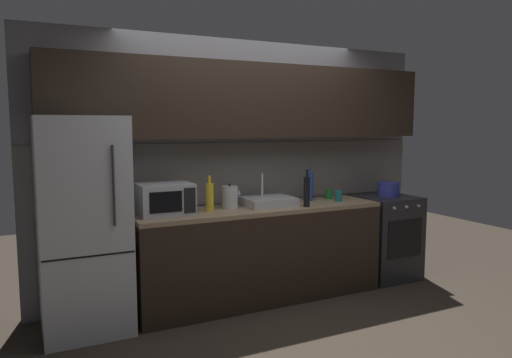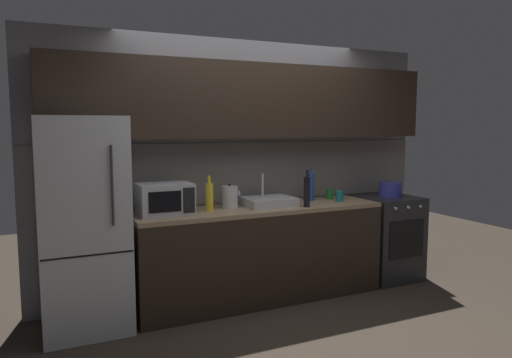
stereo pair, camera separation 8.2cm
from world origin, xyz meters
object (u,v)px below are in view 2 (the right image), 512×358
Objects in this scene: oven_range at (387,237)px; kettle at (230,197)px; microwave at (165,199)px; mug_teal at (339,196)px; refrigerator at (83,225)px; mug_green at (330,194)px; cooking_pot at (390,189)px; wine_bottle_yellow at (209,196)px; wine_bottle_blue at (311,187)px; wine_bottle_dark at (307,191)px.

kettle reaches higher than oven_range.
mug_teal is (1.77, -0.07, -0.08)m from microwave.
refrigerator is at bearing -177.04° from kettle.
refrigerator is at bearing -177.00° from mug_green.
mug_green is (-0.67, 0.13, 0.50)m from oven_range.
kettle is 0.95× the size of cooking_pot.
microwave reaches higher than cooking_pot.
refrigerator is at bearing 178.70° from mug_teal.
microwave is at bearing 1.55° from refrigerator.
wine_bottle_yellow is 2.96× the size of mug_teal.
oven_range is 3.72× the size of cooking_pot.
microwave is 0.40m from wine_bottle_yellow.
cooking_pot is (0.93, -0.12, -0.07)m from wine_bottle_blue.
kettle is at bearing 177.90° from cooking_pot.
wine_bottle_blue is at bearing 3.16° from kettle.
mug_green is (0.24, 0.01, -0.09)m from wine_bottle_blue.
wine_bottle_dark is at bearing -170.51° from cooking_pot.
wine_bottle_dark is 1.19m from cooking_pot.
wine_bottle_blue is 1.09× the size of wine_bottle_yellow.
refrigerator is 4.99× the size of wine_bottle_blue.
mug_teal is at bearing -175.38° from oven_range.
microwave is 1.90× the size of cooking_pot.
wine_bottle_dark is 0.50m from mug_teal.
wine_bottle_blue is 0.31m from mug_teal.
refrigerator is 16.06× the size of mug_teal.
kettle is at bearing 2.96° from refrigerator.
refrigerator is 2.46m from mug_teal.
mug_teal is (0.47, 0.14, -0.09)m from wine_bottle_dark.
wine_bottle_yellow is 1.37m from mug_teal.
kettle is 0.24m from wine_bottle_yellow.
cooking_pot reaches higher than oven_range.
wine_bottle_blue reaches higher than kettle.
cooking_pot is (3.15, 0.00, 0.11)m from refrigerator.
microwave is at bearing 179.54° from oven_range.
oven_range is 2.53× the size of wine_bottle_dark.
kettle is at bearing -176.84° from wine_bottle_blue.
mug_teal is at bearing -1.30° from refrigerator.
wine_bottle_yellow is (1.08, 0.00, 0.16)m from refrigerator.
kettle reaches higher than mug_teal.
wine_bottle_yellow reaches higher than kettle.
refrigerator is 1.94× the size of oven_range.
microwave is 1.78m from mug_teal.
kettle is at bearing -176.96° from mug_green.
oven_range is 1.96× the size of microwave.
wine_bottle_yellow reaches higher than mug_teal.
refrigerator reaches higher than cooking_pot.
wine_bottle_yellow is 3.10× the size of mug_green.
refrigerator is 5.42× the size of wine_bottle_yellow.
microwave reaches higher than mug_green.
refrigerator reaches higher than mug_green.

